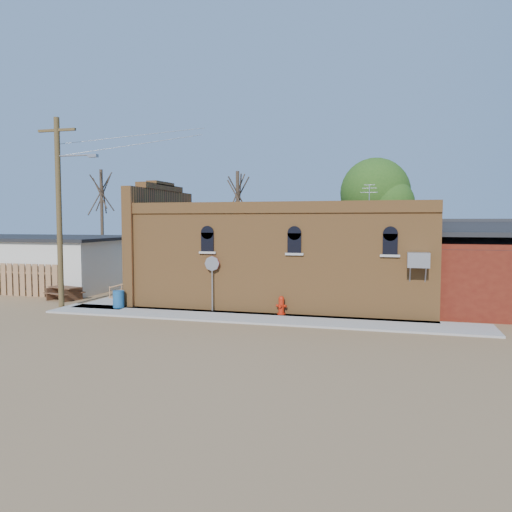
% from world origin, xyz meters
% --- Properties ---
extents(ground, '(120.00, 120.00, 0.00)m').
position_xyz_m(ground, '(0.00, 0.00, 0.00)').
color(ground, brown).
rests_on(ground, ground).
extents(sidewalk_south, '(19.00, 2.20, 0.08)m').
position_xyz_m(sidewalk_south, '(1.50, 0.90, 0.04)').
color(sidewalk_south, '#9E9991').
rests_on(sidewalk_south, ground).
extents(sidewalk_west, '(2.60, 10.00, 0.08)m').
position_xyz_m(sidewalk_west, '(-6.30, 6.00, 0.04)').
color(sidewalk_west, '#9E9991').
rests_on(sidewalk_west, ground).
extents(brick_bar, '(16.40, 7.97, 6.30)m').
position_xyz_m(brick_bar, '(1.64, 5.49, 2.34)').
color(brick_bar, '#A56832').
rests_on(brick_bar, ground).
extents(red_shed, '(5.40, 6.40, 4.30)m').
position_xyz_m(red_shed, '(11.50, 5.50, 2.27)').
color(red_shed, '#52160E').
rests_on(red_shed, ground).
extents(wood_fence, '(5.20, 0.10, 1.80)m').
position_xyz_m(wood_fence, '(-12.80, 3.80, 0.90)').
color(wood_fence, '#987144').
rests_on(wood_fence, ground).
extents(utility_pole, '(3.12, 0.26, 9.00)m').
position_xyz_m(utility_pole, '(-8.14, 1.20, 4.77)').
color(utility_pole, '#4A391D').
rests_on(utility_pole, ground).
extents(tree_bare_near, '(2.80, 2.80, 7.65)m').
position_xyz_m(tree_bare_near, '(-3.00, 13.00, 5.96)').
color(tree_bare_near, '#4E3F2C').
rests_on(tree_bare_near, ground).
extents(tree_bare_far, '(2.80, 2.80, 8.16)m').
position_xyz_m(tree_bare_far, '(-14.00, 14.00, 6.36)').
color(tree_bare_far, '#4E3F2C').
rests_on(tree_bare_far, ground).
extents(tree_leafy, '(4.40, 4.40, 8.15)m').
position_xyz_m(tree_leafy, '(6.00, 13.50, 5.93)').
color(tree_leafy, '#4E3F2C').
rests_on(tree_leafy, ground).
extents(fire_hydrant, '(0.48, 0.47, 0.81)m').
position_xyz_m(fire_hydrant, '(2.47, 1.80, 0.48)').
color(fire_hydrant, '#AD1D09').
rests_on(fire_hydrant, sidewalk_south).
extents(stop_sign, '(0.68, 0.11, 2.50)m').
position_xyz_m(stop_sign, '(-0.72, 1.80, 2.00)').
color(stop_sign, '#949399').
rests_on(stop_sign, sidewalk_south).
extents(trash_barrel, '(0.68, 0.68, 0.80)m').
position_xyz_m(trash_barrel, '(-5.30, 1.50, 0.48)').
color(trash_barrel, '#1A4F84').
rests_on(trash_barrel, sidewalk_west).
extents(picnic_table, '(1.98, 1.68, 0.71)m').
position_xyz_m(picnic_table, '(-9.50, 3.20, 0.46)').
color(picnic_table, '#533421').
rests_on(picnic_table, ground).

